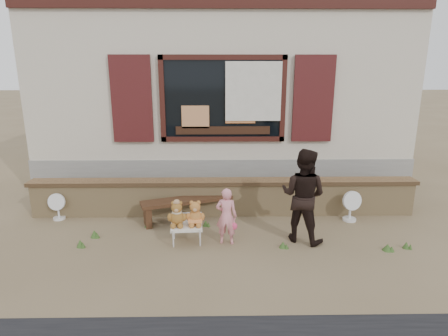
{
  "coord_description": "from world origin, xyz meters",
  "views": [
    {
      "loc": [
        -0.1,
        -5.56,
        2.67
      ],
      "look_at": [
        0.0,
        0.6,
        1.0
      ],
      "focal_mm": 30.0,
      "sensor_mm": 36.0,
      "label": 1
    }
  ],
  "objects_px": {
    "teddy_bear_left": "(177,213)",
    "child": "(226,216)",
    "teddy_bear_right": "(195,212)",
    "adult": "(303,196)",
    "folding_chair": "(187,226)",
    "bench": "(187,204)"
  },
  "relations": [
    {
      "from": "teddy_bear_left",
      "to": "child",
      "type": "height_order",
      "value": "child"
    },
    {
      "from": "teddy_bear_right",
      "to": "adult",
      "type": "xyz_separation_m",
      "value": [
        1.67,
        0.06,
        0.25
      ]
    },
    {
      "from": "child",
      "to": "adult",
      "type": "relative_size",
      "value": 0.61
    },
    {
      "from": "child",
      "to": "folding_chair",
      "type": "bearing_deg",
      "value": 5.16
    },
    {
      "from": "bench",
      "to": "folding_chair",
      "type": "distance_m",
      "value": 0.88
    },
    {
      "from": "bench",
      "to": "teddy_bear_left",
      "type": "relative_size",
      "value": 4.07
    },
    {
      "from": "teddy_bear_right",
      "to": "child",
      "type": "distance_m",
      "value": 0.48
    },
    {
      "from": "teddy_bear_right",
      "to": "adult",
      "type": "relative_size",
      "value": 0.27
    },
    {
      "from": "folding_chair",
      "to": "adult",
      "type": "bearing_deg",
      "value": -2.15
    },
    {
      "from": "bench",
      "to": "teddy_bear_left",
      "type": "height_order",
      "value": "teddy_bear_left"
    },
    {
      "from": "bench",
      "to": "teddy_bear_left",
      "type": "xyz_separation_m",
      "value": [
        -0.08,
        -0.89,
        0.2
      ]
    },
    {
      "from": "adult",
      "to": "teddy_bear_left",
      "type": "bearing_deg",
      "value": 34.45
    },
    {
      "from": "bench",
      "to": "child",
      "type": "bearing_deg",
      "value": -72.78
    },
    {
      "from": "bench",
      "to": "teddy_bear_right",
      "type": "xyz_separation_m",
      "value": [
        0.2,
        -0.86,
        0.19
      ]
    },
    {
      "from": "teddy_bear_left",
      "to": "teddy_bear_right",
      "type": "relative_size",
      "value": 1.0
    },
    {
      "from": "teddy_bear_right",
      "to": "folding_chair",
      "type": "bearing_deg",
      "value": -180.0
    },
    {
      "from": "bench",
      "to": "child",
      "type": "distance_m",
      "value": 1.14
    },
    {
      "from": "folding_chair",
      "to": "teddy_bear_right",
      "type": "bearing_deg",
      "value": 0.0
    },
    {
      "from": "teddy_bear_right",
      "to": "child",
      "type": "height_order",
      "value": "child"
    },
    {
      "from": "teddy_bear_left",
      "to": "teddy_bear_right",
      "type": "bearing_deg",
      "value": 0.0
    },
    {
      "from": "teddy_bear_left",
      "to": "teddy_bear_right",
      "type": "xyz_separation_m",
      "value": [
        0.28,
        0.02,
        -0.0
      ]
    },
    {
      "from": "teddy_bear_right",
      "to": "child",
      "type": "relative_size",
      "value": 0.45
    }
  ]
}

